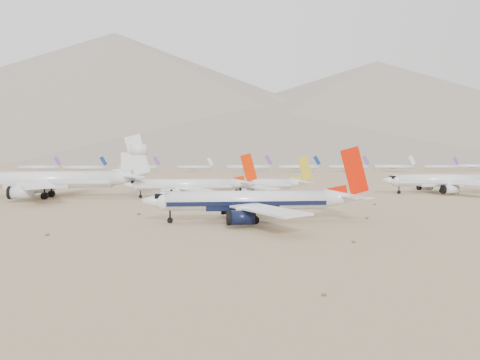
# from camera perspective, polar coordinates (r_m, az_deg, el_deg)

# --- Properties ---
(ground) EXTENTS (7000.00, 7000.00, 0.00)m
(ground) POSITION_cam_1_polar(r_m,az_deg,el_deg) (107.51, 3.28, -5.02)
(ground) COLOR #927855
(ground) RESTS_ON ground
(main_airliner) EXTENTS (48.75, 47.61, 17.20)m
(main_airliner) POSITION_cam_1_polar(r_m,az_deg,el_deg) (105.49, 2.00, -2.59)
(main_airliner) COLOR silver
(main_airliner) RESTS_ON ground
(row2_navy_widebody) EXTENTS (51.33, 50.19, 18.26)m
(row2_navy_widebody) POSITION_cam_1_polar(r_m,az_deg,el_deg) (201.80, 24.05, -0.07)
(row2_navy_widebody) COLOR silver
(row2_navy_widebody) RESTS_ON ground
(row2_gold_tail) EXTENTS (41.94, 41.02, 14.93)m
(row2_gold_tail) POSITION_cam_1_polar(r_m,az_deg,el_deg) (176.11, 1.72, -0.52)
(row2_gold_tail) COLOR silver
(row2_gold_tail) RESTS_ON ground
(row2_orange_tail) EXTENTS (44.55, 43.58, 15.89)m
(row2_orange_tail) POSITION_cam_1_polar(r_m,az_deg,el_deg) (166.78, -6.06, -0.64)
(row2_orange_tail) COLOR silver
(row2_orange_tail) RESTS_ON ground
(row2_white_trijet) EXTENTS (64.21, 62.76, 22.75)m
(row2_white_trijet) POSITION_cam_1_polar(r_m,az_deg,el_deg) (176.27, -21.87, 0.05)
(row2_white_trijet) COLOR silver
(row2_white_trijet) RESTS_ON ground
(distant_storage_row) EXTENTS (662.25, 57.12, 13.57)m
(distant_storage_row) POSITION_cam_1_polar(r_m,az_deg,el_deg) (441.71, 6.54, 1.59)
(distant_storage_row) COLOR silver
(distant_storage_row) RESTS_ON ground
(mountain_range) EXTENTS (7354.00, 3024.00, 470.00)m
(mountain_range) POSITION_cam_1_polar(r_m,az_deg,el_deg) (1764.01, -3.08, 8.70)
(mountain_range) COLOR slate
(mountain_range) RESTS_ON ground
(foothills) EXTENTS (4637.50, 1395.00, 155.00)m
(foothills) POSITION_cam_1_polar(r_m,az_deg,el_deg) (1323.10, 18.43, 5.11)
(foothills) COLOR slate
(foothills) RESTS_ON ground
(desert_scrub) EXTENTS (219.83, 121.67, 0.63)m
(desert_scrub) POSITION_cam_1_polar(r_m,az_deg,el_deg) (82.94, -12.75, -7.29)
(desert_scrub) COLOR brown
(desert_scrub) RESTS_ON ground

